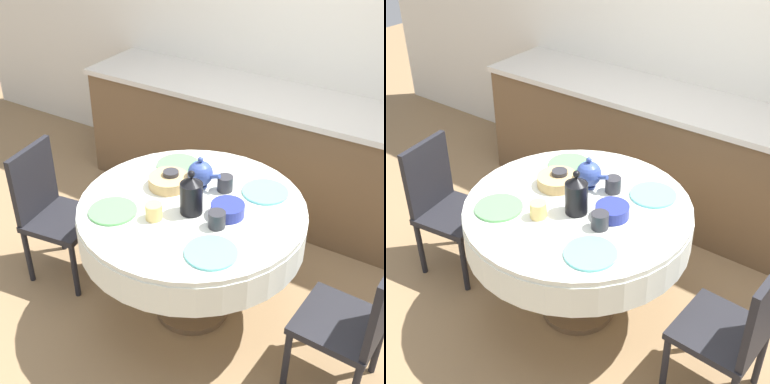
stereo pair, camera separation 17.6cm
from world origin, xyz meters
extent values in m
plane|color=#8E704C|center=(0.00, 0.00, 0.00)|extent=(12.00, 12.00, 0.00)
cube|color=silver|center=(0.00, 1.63, 1.30)|extent=(7.00, 0.05, 2.60)
cube|color=brown|center=(0.00, 1.29, 0.44)|extent=(3.20, 0.60, 0.87)
cube|color=beige|center=(0.00, 1.29, 0.89)|extent=(3.24, 0.64, 0.04)
cylinder|color=brown|center=(0.00, 0.00, 0.02)|extent=(0.44, 0.44, 0.04)
cylinder|color=brown|center=(0.00, 0.00, 0.30)|extent=(0.11, 0.11, 0.52)
cylinder|color=silver|center=(0.00, 0.00, 0.65)|extent=(1.24, 1.24, 0.18)
cylinder|color=silver|center=(0.00, 0.00, 0.76)|extent=(1.23, 1.23, 0.03)
cube|color=black|center=(0.88, -0.04, 0.41)|extent=(0.42, 0.42, 0.04)
cube|color=black|center=(1.06, -0.05, 0.66)|extent=(0.05, 0.38, 0.45)
cylinder|color=black|center=(0.70, -0.21, 0.20)|extent=(0.04, 0.04, 0.39)
cylinder|color=black|center=(0.72, 0.14, 0.20)|extent=(0.04, 0.04, 0.39)
cylinder|color=black|center=(1.07, 0.13, 0.20)|extent=(0.04, 0.04, 0.39)
cube|color=black|center=(-0.87, -0.13, 0.41)|extent=(0.45, 0.45, 0.04)
cube|color=black|center=(-1.05, -0.16, 0.66)|extent=(0.09, 0.38, 0.45)
cylinder|color=black|center=(-0.73, 0.07, 0.20)|extent=(0.04, 0.04, 0.39)
cylinder|color=black|center=(-0.67, -0.28, 0.20)|extent=(0.04, 0.04, 0.39)
cylinder|color=black|center=(-1.08, 0.02, 0.20)|extent=(0.04, 0.04, 0.39)
cylinder|color=black|center=(-1.02, -0.33, 0.20)|extent=(0.04, 0.04, 0.39)
cylinder|color=#5BA85B|center=(-0.31, -0.28, 0.78)|extent=(0.26, 0.26, 0.01)
cylinder|color=#DBB766|center=(-0.10, -0.21, 0.82)|extent=(0.09, 0.09, 0.09)
cylinder|color=#60BCB7|center=(0.29, -0.30, 0.78)|extent=(0.26, 0.26, 0.01)
cylinder|color=#28282D|center=(0.21, -0.10, 0.82)|extent=(0.09, 0.09, 0.09)
cylinder|color=#5BA85B|center=(-0.29, 0.31, 0.78)|extent=(0.26, 0.26, 0.01)
cylinder|color=#28282D|center=(-0.21, 0.11, 0.82)|extent=(0.09, 0.09, 0.09)
cylinder|color=#60BCB7|center=(0.28, 0.31, 0.78)|extent=(0.26, 0.26, 0.01)
cylinder|color=#28282D|center=(0.08, 0.22, 0.82)|extent=(0.09, 0.09, 0.09)
cylinder|color=black|center=(0.03, -0.06, 0.86)|extent=(0.12, 0.12, 0.17)
cone|color=black|center=(0.03, -0.06, 0.97)|extent=(0.11, 0.11, 0.04)
sphere|color=black|center=(0.03, -0.06, 1.01)|extent=(0.04, 0.04, 0.04)
cylinder|color=#33478E|center=(-0.06, 0.18, 0.78)|extent=(0.08, 0.08, 0.01)
sphere|color=#33478E|center=(-0.06, 0.18, 0.86)|extent=(0.15, 0.15, 0.15)
cylinder|color=#33478E|center=(0.03, 0.18, 0.87)|extent=(0.08, 0.03, 0.05)
sphere|color=#33478E|center=(-0.06, 0.18, 0.95)|extent=(0.03, 0.03, 0.03)
cylinder|color=tan|center=(-0.21, 0.09, 0.81)|extent=(0.23, 0.23, 0.06)
cylinder|color=navy|center=(0.21, 0.02, 0.81)|extent=(0.18, 0.18, 0.07)
camera|label=1|loc=(1.26, -2.00, 2.39)|focal=50.00mm
camera|label=2|loc=(1.40, -1.90, 2.39)|focal=50.00mm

